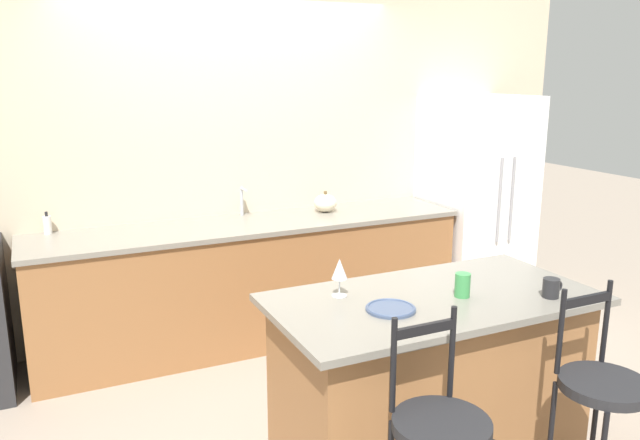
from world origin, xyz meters
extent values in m
plane|color=gray|center=(0.00, 0.00, 0.00)|extent=(18.00, 18.00, 0.00)
cube|color=beige|center=(0.00, 0.73, 1.35)|extent=(6.00, 0.07, 2.70)
cube|color=#936038|center=(0.00, 0.39, 0.44)|extent=(3.12, 0.67, 0.88)
cube|color=gray|center=(0.00, 0.39, 0.89)|extent=(3.16, 0.71, 0.03)
cube|color=black|center=(0.00, 0.39, 0.91)|extent=(0.56, 0.36, 0.01)
cylinder|color=#ADAFB5|center=(0.00, 0.61, 1.02)|extent=(0.02, 0.02, 0.22)
cylinder|color=#ADAFB5|center=(0.00, 0.55, 1.12)|extent=(0.02, 0.12, 0.02)
cube|color=#936038|center=(0.30, -1.46, 0.44)|extent=(1.49, 0.71, 0.88)
cube|color=gray|center=(0.30, -1.46, 0.89)|extent=(1.61, 0.83, 0.03)
cube|color=white|center=(1.99, 0.34, 0.89)|extent=(0.79, 0.73, 1.79)
cylinder|color=#939399|center=(1.93, -0.04, 0.98)|extent=(0.02, 0.02, 0.68)
cylinder|color=#939399|center=(2.05, -0.04, 0.98)|extent=(0.02, 0.02, 0.68)
cylinder|color=#232326|center=(-0.11, -2.11, 0.68)|extent=(0.38, 0.38, 0.04)
cylinder|color=black|center=(-0.25, -1.97, 0.89)|extent=(0.02, 0.02, 0.39)
cylinder|color=black|center=(0.03, -1.97, 0.89)|extent=(0.02, 0.02, 0.39)
cube|color=black|center=(-0.11, -1.97, 1.01)|extent=(0.27, 0.02, 0.04)
cylinder|color=black|center=(0.84, -2.01, 0.33)|extent=(0.02, 0.02, 0.65)
cylinder|color=#232326|center=(0.71, -2.15, 0.68)|extent=(0.38, 0.38, 0.04)
cylinder|color=black|center=(0.57, -2.01, 0.89)|extent=(0.02, 0.02, 0.39)
cylinder|color=black|center=(0.84, -2.01, 0.89)|extent=(0.02, 0.02, 0.39)
cube|color=black|center=(0.71, -2.01, 1.01)|extent=(0.27, 0.02, 0.04)
cylinder|color=#425170|center=(0.01, -1.53, 0.92)|extent=(0.23, 0.23, 0.01)
torus|color=#425170|center=(0.01, -1.53, 0.92)|extent=(0.23, 0.23, 0.01)
cylinder|color=white|center=(-0.12, -1.26, 0.91)|extent=(0.07, 0.07, 0.00)
cylinder|color=white|center=(-0.12, -1.26, 0.96)|extent=(0.01, 0.01, 0.08)
cone|color=white|center=(-0.12, -1.26, 1.05)|extent=(0.08, 0.08, 0.10)
cylinder|color=#232326|center=(0.80, -1.71, 0.96)|extent=(0.08, 0.08, 0.09)
torus|color=#232326|center=(0.84, -1.71, 0.96)|extent=(0.06, 0.01, 0.06)
cylinder|color=#3D934C|center=(0.42, -1.52, 0.97)|extent=(0.07, 0.07, 0.12)
ellipsoid|color=beige|center=(0.63, 0.46, 0.98)|extent=(0.18, 0.18, 0.14)
cylinder|color=brown|center=(0.63, 0.46, 1.06)|extent=(0.02, 0.02, 0.02)
cylinder|color=silver|center=(-1.36, 0.63, 0.97)|extent=(0.05, 0.05, 0.12)
cylinder|color=black|center=(-1.36, 0.63, 1.05)|extent=(0.02, 0.02, 0.03)
camera|label=1|loc=(-1.42, -3.83, 1.98)|focal=35.00mm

